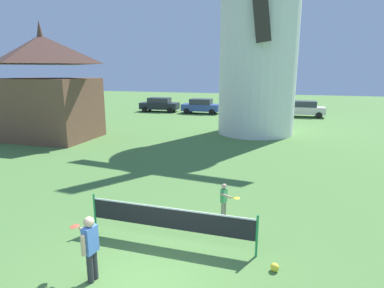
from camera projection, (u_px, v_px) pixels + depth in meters
name	position (u px, v px, depth m)	size (l,w,h in m)	color
windmill	(259.00, 25.00, 21.88)	(9.35, 6.13, 15.46)	white
tennis_net	(169.00, 219.00, 8.36)	(4.59, 0.06, 1.10)	#238E4C
player_near	(90.00, 245.00, 6.78)	(0.79, 0.65, 1.49)	#333338
player_far	(225.00, 198.00, 9.85)	(0.66, 0.59, 1.09)	#9E937F
stray_ball	(275.00, 267.00, 7.26)	(0.20, 0.20, 0.20)	yellow
parked_car_black	(159.00, 104.00, 35.84)	(4.37, 2.10, 1.56)	#1E232D
parked_car_blue	(201.00, 106.00, 34.26)	(4.07, 1.93, 1.56)	#334C99
parked_car_green	(250.00, 108.00, 32.73)	(4.45, 2.26, 1.56)	#1E6638
parked_car_cream	(304.00, 109.00, 31.76)	(3.92, 1.94, 1.56)	silver
chapel	(45.00, 89.00, 20.98)	(6.46, 4.83, 7.60)	brown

